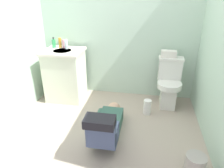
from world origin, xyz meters
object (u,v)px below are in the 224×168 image
Objects in this scene: tissue_box at (169,54)px; bottle_clear at (66,44)px; paper_towel_roll at (147,107)px; toilet at (169,83)px; faucet at (66,45)px; person_plumber at (107,125)px; soap_dispenser at (54,43)px; bottle_amber at (60,43)px; vanity_cabinet at (65,74)px; trash_can at (195,165)px; bottle_pink at (64,44)px.

tissue_box is 1.56m from bottle_clear.
paper_towel_roll is at bearing -121.88° from tissue_box.
toilet is 1.71m from faucet.
tissue_box is at bearing 54.70° from person_plumber.
paper_towel_roll is (1.30, -0.34, -0.78)m from bottle_clear.
tissue_box is 1.78m from soap_dispenser.
vanity_cabinet is at bearing -56.38° from bottle_amber.
toilet is 3.24× the size of trash_can.
faucet is 1.58m from paper_towel_roll.
person_plumber is 1.05m from trash_can.
faucet is 0.04m from bottle_pink.
bottle_pink is (-1.62, -0.01, 0.08)m from tissue_box.
faucet reaches higher than person_plumber.
paper_towel_roll is (1.33, -0.40, -0.76)m from faucet.
faucet is (-1.63, 0.08, 0.50)m from toilet.
person_plumber is at bearing -47.23° from bottle_amber.
tissue_box is 1.62m from bottle_pink.
paper_towel_roll is at bearing -15.91° from bottle_amber.
paper_towel_roll is (1.43, -0.41, -0.79)m from bottle_amber.
person_plumber is 4.82× the size of paper_towel_roll.
vanity_cabinet reaches higher than trash_can.
toilet is 0.91× the size of vanity_cabinet.
bottle_clear is (0.06, -0.06, 0.01)m from bottle_pink.
person_plumber is 1.57m from bottle_amber.
person_plumber is at bearing -125.30° from tissue_box.
tissue_box reaches higher than vanity_cabinet.
faucet is at bearing 129.86° from person_plumber.
faucet reaches higher than trash_can.
paper_towel_roll is at bearing -14.10° from soap_dispenser.
faucet is at bearing -179.70° from tissue_box.
tissue_box is at bearing 99.01° from trash_can.
bottle_pink reaches higher than vanity_cabinet.
soap_dispenser is (-1.82, 0.06, 0.52)m from toilet.
bottle_pink is (0.16, 0.02, -0.00)m from soap_dispenser.
bottle_amber reaches higher than person_plumber.
faucet is 0.68× the size of bottle_clear.
bottle_clear reaches higher than trash_can.
trash_can is (0.23, -1.44, -0.68)m from tissue_box.
paper_towel_roll is at bearing 115.09° from trash_can.
toilet is at bearing -1.96° from soap_dispenser.
soap_dispenser is 0.75× the size of paper_towel_roll.
bottle_amber is 1.04× the size of bottle_clear.
faucet is 2.43m from trash_can.
soap_dispenser reaches higher than trash_can.
soap_dispenser is (-1.77, -0.03, 0.09)m from tissue_box.
faucet is at bearing 163.18° from paper_towel_roll.
bottle_clear is (-1.55, -0.07, 0.09)m from tissue_box.
soap_dispenser reaches higher than bottle_amber.
bottle_pink is at bearing -179.60° from tissue_box.
bottle_amber is 0.07m from bottle_pink.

